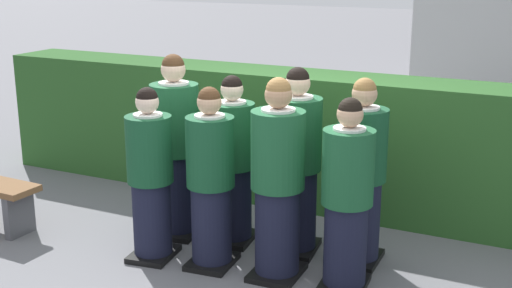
{
  "coord_description": "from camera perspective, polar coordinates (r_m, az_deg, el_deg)",
  "views": [
    {
      "loc": [
        2.48,
        -4.73,
        2.59
      ],
      "look_at": [
        0.0,
        0.27,
        1.05
      ],
      "focal_mm": 47.98,
      "sensor_mm": 36.0,
      "label": 1
    }
  ],
  "objects": [
    {
      "name": "student_front_row_0",
      "position": [
        5.98,
        -8.79,
        -2.9
      ],
      "size": [
        0.41,
        0.48,
        1.53
      ],
      "color": "black",
      "rests_on": "ground"
    },
    {
      "name": "student_front_row_2",
      "position": [
        5.54,
        1.81,
        -3.41
      ],
      "size": [
        0.44,
        0.5,
        1.68
      ],
      "color": "black",
      "rests_on": "ground"
    },
    {
      "name": "student_rear_row_0",
      "position": [
        6.45,
        -6.7,
        -0.53
      ],
      "size": [
        0.48,
        0.56,
        1.73
      ],
      "color": "black",
      "rests_on": "ground"
    },
    {
      "name": "student_rear_row_2",
      "position": [
        6.03,
        3.39,
        -1.85
      ],
      "size": [
        0.45,
        0.55,
        1.68
      ],
      "color": "black",
      "rests_on": "ground"
    },
    {
      "name": "ground_plane",
      "position": [
        5.93,
        -1.2,
        -10.47
      ],
      "size": [
        60.0,
        60.0,
        0.0
      ],
      "primitive_type": "plane",
      "color": "slate"
    },
    {
      "name": "student_rear_row_1",
      "position": [
        6.25,
        -1.96,
        -1.72
      ],
      "size": [
        0.42,
        0.49,
        1.57
      ],
      "color": "black",
      "rests_on": "ground"
    },
    {
      "name": "student_front_row_3",
      "position": [
        5.4,
        7.59,
        -4.69
      ],
      "size": [
        0.41,
        0.51,
        1.56
      ],
      "color": "black",
      "rests_on": "ground"
    },
    {
      "name": "hedge",
      "position": [
        7.25,
        5.41,
        0.28
      ],
      "size": [
        7.87,
        0.7,
        1.41
      ],
      "color": "#285623",
      "rests_on": "ground"
    },
    {
      "name": "student_front_row_1",
      "position": [
        5.77,
        -3.79,
        -3.27
      ],
      "size": [
        0.41,
        0.48,
        1.57
      ],
      "color": "black",
      "rests_on": "ground"
    },
    {
      "name": "student_rear_row_3",
      "position": [
        5.89,
        8.75,
        -2.72
      ],
      "size": [
        0.42,
        0.48,
        1.63
      ],
      "color": "black",
      "rests_on": "ground"
    }
  ]
}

